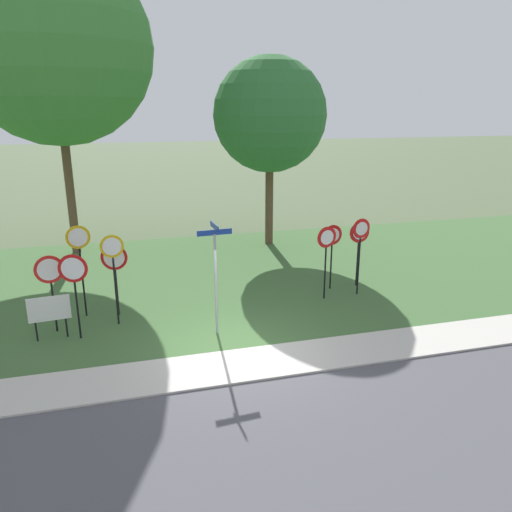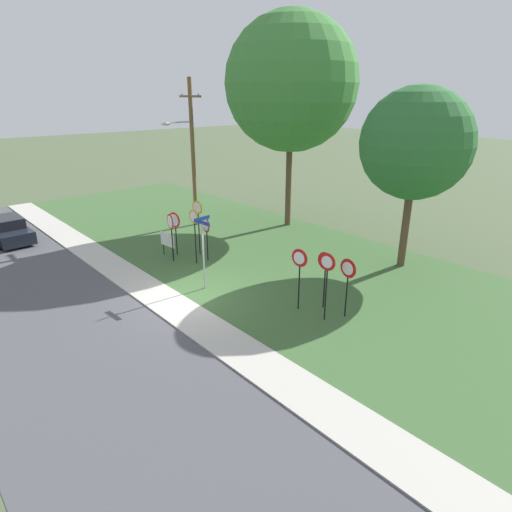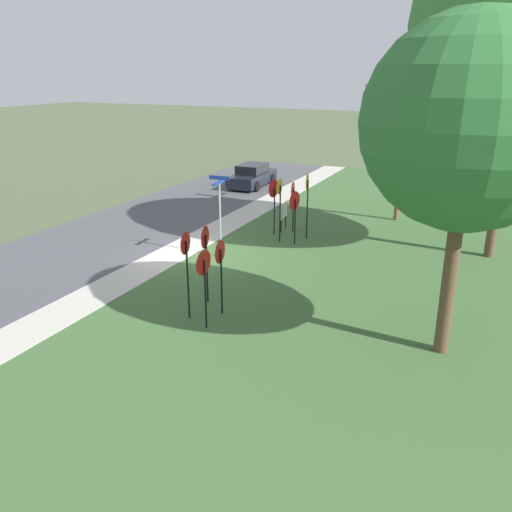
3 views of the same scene
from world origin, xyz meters
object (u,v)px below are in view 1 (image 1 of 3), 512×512
object	(u,v)px
stop_sign_near_left	(113,261)
yield_sign_near_right	(359,239)
stop_sign_near_right	(50,277)
stop_sign_far_left	(80,251)
yield_sign_near_left	(361,239)
street_name_post	(216,270)
oak_tree_right	(270,115)
stop_sign_far_center	(115,264)
yield_sign_far_left	(332,242)
notice_board	(49,311)
oak_tree_left	(54,46)
yield_sign_far_right	(327,246)
stop_sign_far_right	(74,278)

from	to	relation	value
stop_sign_near_left	yield_sign_near_right	distance (m)	8.31
stop_sign_near_right	stop_sign_far_left	bearing A→B (deg)	40.43
yield_sign_near_left	stop_sign_far_left	bearing A→B (deg)	169.37
street_name_post	oak_tree_right	bearing A→B (deg)	60.04
stop_sign_far_center	yield_sign_near_right	bearing A→B (deg)	13.39
yield_sign_far_left	notice_board	distance (m)	9.15
oak_tree_right	oak_tree_left	bearing A→B (deg)	174.61
oak_tree_left	stop_sign_far_left	bearing A→B (deg)	-83.68
stop_sign_near_right	oak_tree_right	world-z (taller)	oak_tree_right
yield_sign_far_right	stop_sign_far_right	bearing A→B (deg)	177.76
stop_sign_far_right	yield_sign_near_left	world-z (taller)	yield_sign_near_left
oak_tree_left	notice_board	bearing A→B (deg)	-89.99
stop_sign_near_left	yield_sign_far_right	distance (m)	6.64
yield_sign_far_right	oak_tree_right	xyz separation A→B (m)	(0.18, 7.10, 3.93)
yield_sign_near_left	notice_board	size ratio (longest dim) A/B	2.11
stop_sign_far_right	yield_sign_far_left	xyz separation A→B (m)	(8.22, 1.78, -0.07)
street_name_post	oak_tree_left	world-z (taller)	oak_tree_left
yield_sign_far_right	stop_sign_far_center	bearing A→B (deg)	167.10
stop_sign_far_center	yield_sign_near_right	world-z (taller)	yield_sign_near_right
oak_tree_left	oak_tree_right	world-z (taller)	oak_tree_left
stop_sign_near_right	stop_sign_far_center	bearing A→B (deg)	12.64
street_name_post	oak_tree_left	bearing A→B (deg)	110.38
stop_sign_near_right	yield_sign_near_right	world-z (taller)	yield_sign_near_right
stop_sign_near_left	yield_sign_near_left	distance (m)	7.89
stop_sign_near_right	yield_sign_near_right	bearing A→B (deg)	-3.74
stop_sign_far_center	stop_sign_far_left	bearing A→B (deg)	179.11
yield_sign_far_left	oak_tree_left	distance (m)	13.24
yield_sign_far_left	street_name_post	xyz separation A→B (m)	(-4.51, -2.44, 0.17)
stop_sign_far_left	stop_sign_far_center	xyz separation A→B (m)	(0.96, -0.19, -0.42)
stop_sign_far_center	oak_tree_right	size ratio (longest dim) A/B	0.27
yield_sign_far_left	oak_tree_right	xyz separation A→B (m)	(-0.39, 6.28, 4.07)
yield_sign_far_left	yield_sign_near_right	bearing A→B (deg)	-1.61
yield_sign_far_right	oak_tree_left	xyz separation A→B (m)	(-8.40, 7.91, 6.56)
stop_sign_far_right	stop_sign_far_left	bearing A→B (deg)	97.24
stop_sign_far_center	yield_sign_far_right	world-z (taller)	yield_sign_far_right
yield_sign_far_left	oak_tree_right	distance (m)	7.49
street_name_post	notice_board	world-z (taller)	street_name_post
stop_sign_near_right	stop_sign_far_right	size ratio (longest dim) A/B	0.93
stop_sign_near_right	yield_sign_near_left	size ratio (longest dim) A/B	0.86
yield_sign_far_left	oak_tree_left	bearing A→B (deg)	137.66
stop_sign_near_right	street_name_post	distance (m)	4.58
stop_sign_far_right	street_name_post	world-z (taller)	street_name_post
notice_board	stop_sign_far_left	bearing A→B (deg)	53.68
stop_sign_near_left	stop_sign_far_left	bearing A→B (deg)	132.95
notice_board	oak_tree_left	distance (m)	11.52
stop_sign_far_left	oak_tree_right	xyz separation A→B (m)	(7.77, 6.51, 3.71)
notice_board	oak_tree_right	xyz separation A→B (m)	(8.58, 7.89, 4.94)
oak_tree_right	stop_sign_near_left	bearing A→B (deg)	-132.76
stop_sign_far_center	stop_sign_near_left	bearing A→B (deg)	-80.78
street_name_post	yield_sign_near_right	bearing A→B (deg)	19.52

